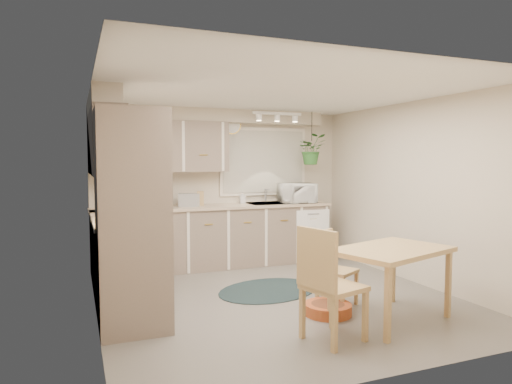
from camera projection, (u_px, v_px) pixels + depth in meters
The scene contains 35 objects.
floor at pixel (277, 298), 5.37m from camera, with size 4.20×4.20×0.00m, color #635E57.
ceiling at pixel (277, 92), 5.20m from camera, with size 4.20×4.20×0.00m, color white.
wall_back at pixel (222, 187), 7.23m from camera, with size 4.00×0.04×2.40m, color beige.
wall_front at pixel (395, 218), 3.34m from camera, with size 4.00×0.04×2.40m, color beige.
wall_left at pixel (94, 203), 4.55m from camera, with size 0.04×4.20×2.40m, color beige.
wall_right at pixel (415, 192), 6.02m from camera, with size 0.04×4.20×2.40m, color beige.
base_cab_left at pixel (119, 257), 5.52m from camera, with size 0.60×1.85×0.90m, color gray.
base_cab_back at pixel (216, 237), 6.93m from camera, with size 3.60×0.60×0.90m, color gray.
counter_left at pixel (119, 219), 5.49m from camera, with size 0.64×1.89×0.04m, color tan.
counter_back at pixel (216, 207), 6.89m from camera, with size 3.64×0.64×0.04m, color tan.
oven_stack at pixel (133, 221), 4.33m from camera, with size 0.65×0.65×2.10m, color gray.
wall_oven_face at pixel (166, 219), 4.45m from camera, with size 0.02×0.56×0.58m, color white.
upper_cab_left at pixel (105, 143), 5.50m from camera, with size 0.35×2.00×0.75m, color gray.
upper_cab_back at pixel (160, 146), 6.66m from camera, with size 2.00×0.35×0.75m, color gray.
soffit_left at pixel (102, 104), 5.45m from camera, with size 0.30×2.00×0.20m, color beige.
soffit_back at pixel (213, 116), 6.94m from camera, with size 3.60×0.30×0.20m, color beige.
cooktop at pixel (125, 223), 4.96m from camera, with size 0.52×0.58×0.02m, color white.
range_hood at pixel (122, 181), 4.92m from camera, with size 0.40×0.60×0.14m, color white.
window_blinds at pixel (264, 162), 7.43m from camera, with size 1.40×0.02×1.00m, color beige.
window_frame at pixel (264, 162), 7.44m from camera, with size 1.50×0.02×1.10m, color silver.
sink at pixel (270, 206), 7.23m from camera, with size 0.70×0.48×0.10m, color #A1A3A8.
dishwasher_front at pixel (313, 236), 7.20m from camera, with size 0.58×0.01×0.83m, color white.
track_light_bar at pixel (277, 113), 6.90m from camera, with size 0.80×0.04×0.04m, color white.
wall_clock at pixel (232, 125), 7.19m from camera, with size 0.30×0.30×0.03m, color gold.
dining_table at pixel (391, 284), 4.62m from camera, with size 1.17×0.78×0.74m, color tan.
chair_left at pixel (334, 284), 4.09m from camera, with size 0.48×0.48×1.03m, color tan.
chair_back at pixel (337, 269), 5.08m from camera, with size 0.39×0.39×0.83m, color tan.
braided_rug at pixel (268, 290), 5.68m from camera, with size 1.34×1.01×0.01m, color black.
pet_bed at pixel (328, 309), 4.80m from camera, with size 0.50×0.50×0.12m, color #AA3822.
microwave at pixel (297, 191), 7.28m from camera, with size 0.57×0.31×0.38m, color white.
soap_bottle at pixel (242, 201), 7.21m from camera, with size 0.08×0.18×0.08m, color white.
hanging_plant at pixel (312, 153), 7.33m from camera, with size 0.44×0.49×0.38m, color #2E6729.
coffee_maker at pixel (158, 196), 6.57m from camera, with size 0.18×0.22×0.32m, color black.
toaster at pixel (189, 200), 6.76m from camera, with size 0.31×0.18×0.19m, color #A1A3A8.
knife_block at pixel (200, 198), 6.85m from camera, with size 0.10×0.10×0.22m, color tan.
Camera 1 is at (-2.17, -4.81, 1.62)m, focal length 32.00 mm.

